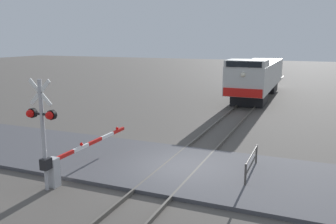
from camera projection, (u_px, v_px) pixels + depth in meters
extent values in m
plane|color=#514C47|center=(180.00, 170.00, 14.64)|extent=(160.00, 160.00, 0.00)
cube|color=#59544C|center=(164.00, 166.00, 14.89)|extent=(0.08, 80.00, 0.15)
cube|color=#59544C|center=(197.00, 171.00, 14.35)|extent=(0.08, 80.00, 0.15)
cube|color=#47474C|center=(180.00, 168.00, 14.62)|extent=(36.00, 5.50, 0.15)
cube|color=black|center=(250.00, 98.00, 29.33)|extent=(2.60, 3.20, 1.05)
cube|color=black|center=(263.00, 86.00, 36.47)|extent=(2.60, 3.20, 1.05)
cube|color=silver|center=(258.00, 74.00, 32.57)|extent=(3.06, 14.37, 2.19)
cube|color=silver|center=(247.00, 63.00, 27.00)|extent=(3.00, 2.66, 0.52)
cube|color=black|center=(244.00, 64.00, 25.77)|extent=(2.60, 0.06, 0.42)
cube|color=red|center=(242.00, 93.00, 26.19)|extent=(2.91, 0.08, 0.64)
sphere|color=#F2EACC|center=(243.00, 75.00, 25.91)|extent=(0.36, 0.36, 0.36)
cylinder|color=#ADADB2|center=(43.00, 136.00, 12.31)|extent=(0.14, 0.14, 3.99)
cube|color=white|center=(40.00, 92.00, 11.99)|extent=(0.95, 0.04, 0.95)
cube|color=white|center=(40.00, 92.00, 11.99)|extent=(0.95, 0.04, 0.95)
cube|color=black|center=(42.00, 114.00, 12.15)|extent=(1.04, 0.08, 0.08)
sphere|color=red|center=(30.00, 114.00, 12.21)|extent=(0.28, 0.28, 0.28)
sphere|color=red|center=(49.00, 116.00, 11.90)|extent=(0.28, 0.28, 0.28)
cylinder|color=black|center=(33.00, 113.00, 12.32)|extent=(0.34, 0.14, 0.34)
cylinder|color=black|center=(52.00, 115.00, 12.01)|extent=(0.34, 0.14, 0.34)
cube|color=silver|center=(53.00, 172.00, 12.88)|extent=(0.36, 0.36, 1.09)
cube|color=black|center=(46.00, 164.00, 12.48)|extent=(0.28, 0.36, 0.40)
cube|color=red|center=(65.00, 155.00, 13.42)|extent=(0.10, 0.99, 0.14)
cube|color=white|center=(81.00, 148.00, 14.32)|extent=(0.10, 0.99, 0.14)
cube|color=red|center=(95.00, 141.00, 15.21)|extent=(0.10, 0.99, 0.14)
cube|color=white|center=(107.00, 136.00, 16.11)|extent=(0.10, 0.99, 0.14)
cube|color=red|center=(118.00, 131.00, 17.00)|extent=(0.10, 0.99, 0.14)
sphere|color=red|center=(81.00, 144.00, 14.33)|extent=(0.14, 0.14, 0.14)
sphere|color=red|center=(117.00, 128.00, 16.88)|extent=(0.14, 0.14, 0.14)
cylinder|color=#4C4742|center=(245.00, 176.00, 12.69)|extent=(0.08, 0.08, 0.95)
cylinder|color=#4C4742|center=(256.00, 156.00, 14.94)|extent=(0.08, 0.08, 0.95)
cylinder|color=#4C4742|center=(252.00, 155.00, 13.73)|extent=(0.06, 2.49, 0.06)
cylinder|color=#4C4742|center=(251.00, 164.00, 13.81)|extent=(0.06, 2.49, 0.06)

